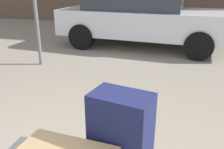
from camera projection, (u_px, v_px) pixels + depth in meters
suitcase_navy_stacked_top at (121, 134)px, 1.73m from camera, size 0.46×0.35×0.62m
parked_car at (142, 17)px, 6.44m from camera, size 4.43×2.20×1.42m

